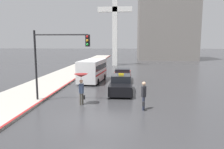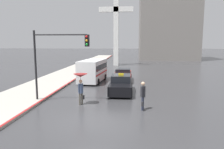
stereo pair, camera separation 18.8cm
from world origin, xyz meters
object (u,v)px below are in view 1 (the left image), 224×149
object	(u,v)px
ambulance_van	(93,70)
pedestrian_with_umbrella	(81,81)
sedan_red	(122,75)
traffic_light	(58,52)
taxi	(121,85)
pedestrian_man	(144,94)
monument_cross	(115,22)

from	to	relation	value
ambulance_van	pedestrian_with_umbrella	distance (m)	8.90
sedan_red	traffic_light	size ratio (longest dim) A/B	0.83
taxi	pedestrian_man	world-z (taller)	pedestrian_man
ambulance_van	monument_cross	bearing A→B (deg)	-88.74
taxi	pedestrian_with_umbrella	size ratio (longest dim) A/B	2.18
sedan_red	traffic_light	world-z (taller)	traffic_light
pedestrian_with_umbrella	monument_cross	distance (m)	27.01
sedan_red	pedestrian_man	bearing A→B (deg)	98.94
ambulance_van	pedestrian_man	bearing A→B (deg)	122.02
pedestrian_man	traffic_light	bearing A→B (deg)	-87.61
taxi	sedan_red	distance (m)	5.75
taxi	traffic_light	world-z (taller)	traffic_light
taxi	ambulance_van	bearing A→B (deg)	-56.77
pedestrian_man	traffic_light	xyz separation A→B (m)	(-5.81, 1.38, 2.50)
sedan_red	pedestrian_with_umbrella	distance (m)	9.99
ambulance_van	monument_cross	size ratio (longest dim) A/B	0.39
monument_cross	traffic_light	bearing A→B (deg)	-94.97
taxi	pedestrian_with_umbrella	distance (m)	4.73
taxi	pedestrian_man	size ratio (longest dim) A/B	2.57
sedan_red	pedestrian_man	xyz separation A→B (m)	(1.64, -10.46, 0.41)
pedestrian_man	pedestrian_with_umbrella	bearing A→B (deg)	-85.69
pedestrian_with_umbrella	taxi	bearing A→B (deg)	-3.86
pedestrian_man	traffic_light	world-z (taller)	traffic_light
pedestrian_man	traffic_light	size ratio (longest dim) A/B	0.36
taxi	monument_cross	world-z (taller)	monument_cross
monument_cross	pedestrian_with_umbrella	bearing A→B (deg)	-91.19
sedan_red	pedestrian_man	size ratio (longest dim) A/B	2.32
pedestrian_with_umbrella	traffic_light	size ratio (longest dim) A/B	0.42
taxi	traffic_light	size ratio (longest dim) A/B	0.92
traffic_light	pedestrian_man	bearing A→B (deg)	-13.36
sedan_red	pedestrian_man	world-z (taller)	pedestrian_man
pedestrian_with_umbrella	monument_cross	world-z (taller)	monument_cross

